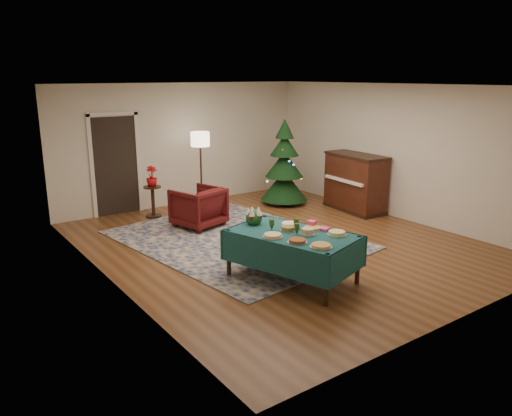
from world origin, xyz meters
TOP-DOWN VIEW (x-y plane):
  - room_shell at (0.00, 0.00)m, footprint 7.00×7.00m
  - doorway at (-1.60, 3.48)m, footprint 1.08×0.04m
  - rug at (-0.54, 0.57)m, footprint 3.73×4.58m
  - buffet_table at (-0.86, -1.39)m, footprint 1.54×2.04m
  - platter_0 at (-0.94, -2.07)m, footprint 0.29×0.29m
  - platter_1 at (-0.41, -1.82)m, footprint 0.27×0.27m
  - platter_2 at (-1.07, -1.74)m, footprint 0.27×0.27m
  - platter_3 at (-0.74, -1.57)m, footprint 0.20×0.20m
  - platter_4 at (-0.51, -1.42)m, footprint 0.29×0.29m
  - platter_5 at (-1.20, -1.37)m, footprint 0.29×0.29m
  - platter_6 at (-0.84, -1.27)m, footprint 0.23×0.23m
  - platter_7 at (-0.65, -1.07)m, footprint 0.27×0.27m
  - goblet_0 at (-1.02, -1.12)m, footprint 0.08×0.08m
  - goblet_1 at (-0.71, -1.29)m, footprint 0.08×0.08m
  - goblet_2 at (-0.85, -1.47)m, footprint 0.08×0.08m
  - napkin_stack at (-0.40, -1.54)m, footprint 0.18×0.18m
  - gift_box at (-0.44, -1.32)m, footprint 0.14×0.14m
  - centerpiece at (-1.05, -0.71)m, footprint 0.25×0.25m
  - armchair at (-0.68, 1.67)m, footprint 1.01×0.98m
  - floor_lamp at (0.08, 2.88)m, footprint 0.41×0.41m
  - side_table at (-1.10, 2.84)m, footprint 0.36×0.36m
  - potted_plant at (-1.10, 2.84)m, footprint 0.24×0.42m
  - christmas_tree at (1.81, 2.13)m, footprint 1.29×1.29m
  - piano at (2.68, 0.77)m, footprint 0.79×1.48m

SIDE VIEW (x-z plane):
  - rug at x=-0.54m, z-range 0.00..0.02m
  - side_table at x=-1.10m, z-range -0.01..0.64m
  - armchair at x=-0.68m, z-range 0.00..0.86m
  - buffet_table at x=-0.86m, z-range 0.21..0.92m
  - piano at x=2.68m, z-range -0.01..1.22m
  - platter_7 at x=-0.65m, z-range 0.70..0.74m
  - platter_4 at x=-0.51m, z-range 0.70..0.74m
  - napkin_stack at x=-0.40m, z-range 0.70..0.74m
  - platter_0 at x=-0.94m, z-range 0.70..0.75m
  - platter_2 at x=-1.07m, z-range 0.70..0.75m
  - platter_5 at x=-1.20m, z-range 0.70..0.75m
  - platter_1 at x=-0.41m, z-range 0.70..0.76m
  - platter_6 at x=-0.84m, z-range 0.70..0.77m
  - platter_3 at x=-0.74m, z-range 0.70..0.80m
  - gift_box at x=-0.44m, z-range 0.70..0.80m
  - potted_plant at x=-1.10m, z-range 0.65..0.88m
  - goblet_0 at x=-1.02m, z-range 0.71..0.87m
  - goblet_1 at x=-0.71m, z-range 0.71..0.87m
  - goblet_2 at x=-0.85m, z-range 0.71..0.87m
  - centerpiece at x=-1.05m, z-range 0.68..0.97m
  - christmas_tree at x=1.81m, z-range -0.10..1.83m
  - doorway at x=-1.60m, z-range 0.02..2.18m
  - room_shell at x=0.00m, z-range -2.15..4.85m
  - floor_lamp at x=0.08m, z-range 0.59..2.27m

